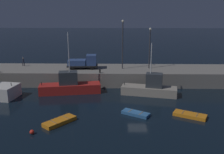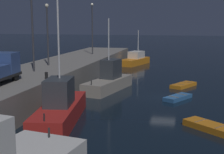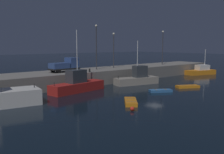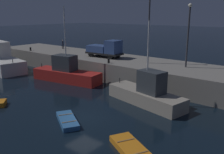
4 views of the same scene
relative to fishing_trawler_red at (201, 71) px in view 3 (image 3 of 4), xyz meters
name	(u,v)px [view 3 (image 3 of 4)]	position (x,y,z in m)	size (l,w,h in m)	color
ground_plane	(155,90)	(-25.35, -7.11, -0.89)	(320.00, 320.00, 0.00)	black
pier_quay	(103,75)	(-25.35, 6.42, 0.37)	(62.02, 8.04, 2.51)	gray
fishing_trawler_red	(201,71)	(0.00, 0.00, 0.00)	(8.07, 4.59, 6.17)	orange
fishing_boat_blue	(137,78)	(-22.97, -0.78, 0.19)	(8.73, 4.13, 8.03)	gray
fishing_boat_white	(77,84)	(-35.56, -0.08, 0.26)	(9.78, 4.01, 9.54)	red
dinghy_orange_near	(188,86)	(-19.09, -8.97, -0.68)	(4.12, 3.12, 0.46)	orange
rowboat_white_mid	(161,91)	(-25.73, -8.55, -0.69)	(3.65, 2.85, 0.42)	#2D6099
dinghy_red_small	(131,102)	(-34.70, -11.17, -0.65)	(3.64, 3.91, 0.50)	orange
mooring_buoy_near	(132,109)	(-37.04, -13.84, -0.64)	(0.49, 0.49, 0.49)	red
lamp_post_west	(96,44)	(-27.15, 6.25, 6.60)	(0.44, 0.44, 8.59)	#38383D
lamp_post_east	(114,47)	(-22.31, 6.81, 5.89)	(0.44, 0.44, 7.21)	#38383D
lamp_post_central	(163,45)	(-7.84, 5.71, 6.33)	(0.44, 0.44, 8.07)	#38383D
utility_truck	(65,65)	(-34.04, 6.12, 2.82)	(5.54, 2.49, 2.50)	black
bollard_west	(90,70)	(-30.99, 3.09, 1.93)	(0.28, 0.28, 0.61)	black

